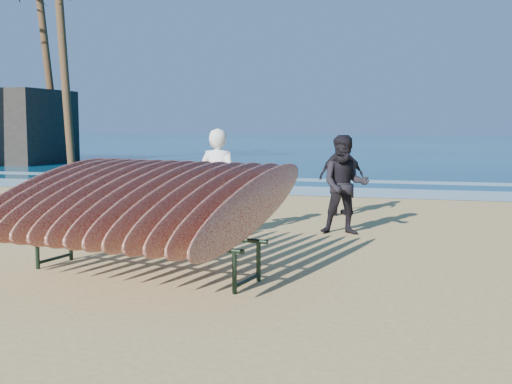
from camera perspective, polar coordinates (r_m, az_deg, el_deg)
ground at (r=8.69m, az=-1.40°, el=-6.78°), size 120.00×120.00×0.00m
ocean at (r=63.19m, az=13.11°, el=4.21°), size 160.00×160.00×0.00m
foam_near at (r=18.38m, az=7.58°, el=0.03°), size 160.00×160.00×0.00m
foam_far at (r=21.84m, az=8.82°, el=0.97°), size 160.00×160.00×0.00m
surfboard_rack at (r=8.28m, az=-10.07°, el=-0.75°), size 3.66×3.58×1.60m
person_white at (r=11.06m, az=-3.38°, el=0.85°), size 0.70×0.48×1.86m
person_dark_a at (r=11.30m, az=7.90°, el=0.63°), size 0.93×0.77×1.74m
person_dark_b at (r=13.66m, az=7.61°, el=1.39°), size 1.04×0.81×1.65m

